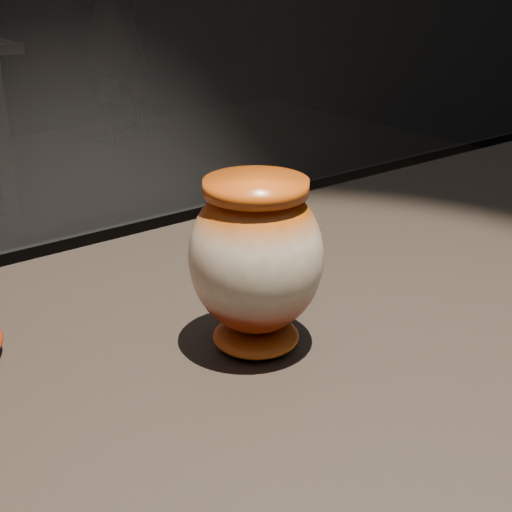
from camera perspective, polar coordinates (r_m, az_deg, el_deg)
The scene contains 2 objects.
main_vase at distance 0.73m, azimuth -0.00°, elevation -0.24°, with size 0.18×0.18×0.19m.
visitor at distance 5.56m, azimuth -11.43°, elevation 18.11°, with size 0.64×0.42×1.77m, color black.
Camera 1 is at (-0.47, -0.52, 1.29)m, focal length 50.00 mm.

